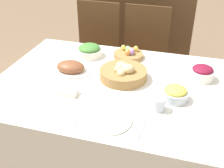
{
  "coord_description": "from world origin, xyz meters",
  "views": [
    {
      "loc": [
        0.43,
        -1.47,
        1.64
      ],
      "look_at": [
        0.02,
        -0.08,
        0.76
      ],
      "focal_mm": 45.0,
      "sensor_mm": 36.0,
      "label": 1
    }
  ],
  "objects": [
    {
      "name": "fork",
      "position": [
        -0.07,
        -0.37,
        0.73
      ],
      "size": [
        0.02,
        0.2,
        0.0
      ],
      "rotation": [
        0.0,
        0.0,
        0.05
      ],
      "color": "#B7B7BC",
      "rests_on": "dining_table"
    },
    {
      "name": "ham_platter",
      "position": [
        -0.31,
        0.07,
        0.75
      ],
      "size": [
        0.3,
        0.21,
        0.08
      ],
      "color": "white",
      "rests_on": "dining_table"
    },
    {
      "name": "sideboard",
      "position": [
        -0.16,
        1.61,
        0.47
      ],
      "size": [
        1.24,
        0.44,
        0.93
      ],
      "color": "brown",
      "rests_on": "ground"
    },
    {
      "name": "pineapple_bowl",
      "position": [
        0.4,
        -0.08,
        0.76
      ],
      "size": [
        0.15,
        0.15,
        0.08
      ],
      "color": "silver",
      "rests_on": "dining_table"
    },
    {
      "name": "egg_basket",
      "position": [
        0.01,
        0.39,
        0.75
      ],
      "size": [
        0.22,
        0.22,
        0.08
      ],
      "color": "#9E7542",
      "rests_on": "dining_table"
    },
    {
      "name": "beet_salad_bowl",
      "position": [
        0.54,
        0.2,
        0.77
      ],
      "size": [
        0.15,
        0.15,
        0.09
      ],
      "color": "white",
      "rests_on": "dining_table"
    },
    {
      "name": "bread_basket",
      "position": [
        0.05,
        0.07,
        0.76
      ],
      "size": [
        0.31,
        0.31,
        0.11
      ],
      "color": "#9E7542",
      "rests_on": "dining_table"
    },
    {
      "name": "spoon",
      "position": [
        0.27,
        -0.37,
        0.73
      ],
      "size": [
        0.02,
        0.2,
        0.0
      ],
      "rotation": [
        0.0,
        0.0,
        -0.05
      ],
      "color": "#B7B7BC",
      "rests_on": "dining_table"
    },
    {
      "name": "drinking_cup",
      "position": [
        0.32,
        -0.21,
        0.76
      ],
      "size": [
        0.07,
        0.07,
        0.07
      ],
      "color": "silver",
      "rests_on": "dining_table"
    },
    {
      "name": "chair_far_center",
      "position": [
        0.04,
        0.9,
        0.5
      ],
      "size": [
        0.43,
        0.43,
        0.95
      ],
      "rotation": [
        0.0,
        0.0,
        -0.01
      ],
      "color": "brown",
      "rests_on": "ground"
    },
    {
      "name": "butter_dish",
      "position": [
        -0.22,
        -0.21,
        0.74
      ],
      "size": [
        0.12,
        0.07,
        0.03
      ],
      "color": "white",
      "rests_on": "dining_table"
    },
    {
      "name": "chair_far_left",
      "position": [
        -0.43,
        0.9,
        0.5
      ],
      "size": [
        0.43,
        0.43,
        0.95
      ],
      "rotation": [
        0.0,
        0.0,
        -0.01
      ],
      "color": "brown",
      "rests_on": "ground"
    },
    {
      "name": "dinner_plate",
      "position": [
        0.08,
        -0.37,
        0.73
      ],
      "size": [
        0.25,
        0.25,
        0.01
      ],
      "color": "white",
      "rests_on": "dining_table"
    },
    {
      "name": "ground_plane",
      "position": [
        0.0,
        0.0,
        0.0
      ],
      "size": [
        12.0,
        12.0,
        0.0
      ],
      "primitive_type": "plane",
      "color": "#7F664C"
    },
    {
      "name": "dining_table",
      "position": [
        0.0,
        0.0,
        0.36
      ],
      "size": [
        1.5,
        1.09,
        0.72
      ],
      "color": "white",
      "rests_on": "ground"
    },
    {
      "name": "knife",
      "position": [
        0.24,
        -0.37,
        0.73
      ],
      "size": [
        0.02,
        0.2,
        0.0
      ],
      "rotation": [
        0.0,
        0.0,
        0.05
      ],
      "color": "#B7B7BC",
      "rests_on": "dining_table"
    },
    {
      "name": "green_salad_bowl",
      "position": [
        -0.28,
        0.33,
        0.77
      ],
      "size": [
        0.19,
        0.19,
        0.09
      ],
      "color": "white",
      "rests_on": "dining_table"
    }
  ]
}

